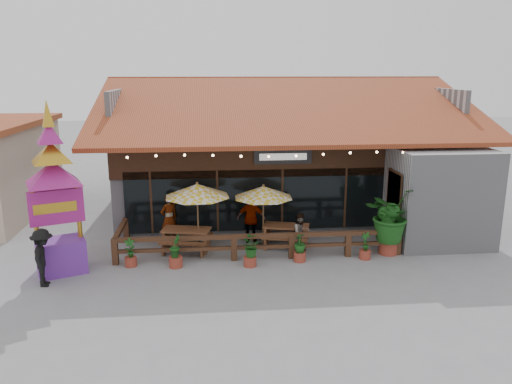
{
  "coord_description": "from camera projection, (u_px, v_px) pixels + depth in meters",
  "views": [
    {
      "loc": [
        -3.28,
        -16.64,
        6.38
      ],
      "look_at": [
        -1.55,
        1.5,
        1.91
      ],
      "focal_mm": 35.0,
      "sensor_mm": 36.0,
      "label": 1
    }
  ],
  "objects": [
    {
      "name": "umbrella_left",
      "position": [
        197.0,
        191.0,
        17.7
      ],
      "size": [
        3.02,
        3.02,
        2.54
      ],
      "color": "brown",
      "rests_on": "ground"
    },
    {
      "name": "planter_d",
      "position": [
        300.0,
        248.0,
        16.98
      ],
      "size": [
        0.54,
        0.54,
        1.02
      ],
      "color": "maroon",
      "rests_on": "ground"
    },
    {
      "name": "picnic_table_left",
      "position": [
        186.0,
        236.0,
        17.99
      ],
      "size": [
        1.97,
        1.79,
        0.82
      ],
      "color": "brown",
      "rests_on": "ground"
    },
    {
      "name": "pedestrian",
      "position": [
        43.0,
        258.0,
        14.99
      ],
      "size": [
        0.78,
        1.22,
        1.79
      ],
      "primitive_type": "imported",
      "rotation": [
        0.0,
        0.0,
        1.68
      ],
      "color": "black",
      "rests_on": "ground"
    },
    {
      "name": "patio_railing",
      "position": [
        241.0,
        241.0,
        17.3
      ],
      "size": [
        10.0,
        2.6,
        0.92
      ],
      "color": "#4B2A1A",
      "rests_on": "ground"
    },
    {
      "name": "diner_c",
      "position": [
        251.0,
        219.0,
        18.77
      ],
      "size": [
        1.16,
        0.68,
        1.86
      ],
      "primitive_type": "imported",
      "rotation": [
        0.0,
        0.0,
        2.92
      ],
      "color": "#3A1D12",
      "rests_on": "ground"
    },
    {
      "name": "planter_b",
      "position": [
        175.0,
        253.0,
        16.49
      ],
      "size": [
        0.45,
        0.48,
        1.11
      ],
      "color": "maroon",
      "rests_on": "ground"
    },
    {
      "name": "diner_a",
      "position": [
        169.0,
        219.0,
        18.7
      ],
      "size": [
        0.84,
        0.77,
        1.91
      ],
      "primitive_type": "imported",
      "rotation": [
        0.0,
        0.0,
        3.74
      ],
      "color": "#3A1D12",
      "rests_on": "ground"
    },
    {
      "name": "diner_b",
      "position": [
        301.0,
        233.0,
        17.85
      ],
      "size": [
        0.85,
        0.77,
        1.43
      ],
      "primitive_type": "imported",
      "rotation": [
        0.0,
        0.0,
        0.4
      ],
      "color": "#3A1D12",
      "rests_on": "ground"
    },
    {
      "name": "tropical_plant",
      "position": [
        390.0,
        216.0,
        17.48
      ],
      "size": [
        2.35,
        2.35,
        2.46
      ],
      "color": "maroon",
      "rests_on": "ground"
    },
    {
      "name": "ground",
      "position": [
        303.0,
        253.0,
        17.91
      ],
      "size": [
        100.0,
        100.0,
        0.0
      ],
      "primitive_type": "plane",
      "color": "gray",
      "rests_on": "ground"
    },
    {
      "name": "thai_sign_tower",
      "position": [
        54.0,
        177.0,
        15.46
      ],
      "size": [
        2.86,
        2.86,
        5.94
      ],
      "color": "#6A2A9A",
      "rests_on": "ground"
    },
    {
      "name": "umbrella_right",
      "position": [
        263.0,
        192.0,
        18.16
      ],
      "size": [
        2.93,
        2.93,
        2.35
      ],
      "color": "brown",
      "rests_on": "ground"
    },
    {
      "name": "planter_e",
      "position": [
        365.0,
        248.0,
        17.22
      ],
      "size": [
        0.39,
        0.41,
        0.97
      ],
      "color": "maroon",
      "rests_on": "ground"
    },
    {
      "name": "restaurant_building",
      "position": [
        284.0,
        160.0,
        23.8
      ],
      "size": [
        15.5,
        14.73,
        6.09
      ],
      "color": "#A3A2A7",
      "rests_on": "ground"
    },
    {
      "name": "picnic_table_right",
      "position": [
        286.0,
        232.0,
        18.49
      ],
      "size": [
        1.98,
        1.82,
        0.8
      ],
      "color": "brown",
      "rests_on": "ground"
    },
    {
      "name": "planter_c",
      "position": [
        250.0,
        250.0,
        16.54
      ],
      "size": [
        0.83,
        0.82,
        1.03
      ],
      "color": "maroon",
      "rests_on": "ground"
    },
    {
      "name": "planter_a",
      "position": [
        130.0,
        255.0,
        16.58
      ],
      "size": [
        0.4,
        0.4,
        0.98
      ],
      "color": "maroon",
      "rests_on": "ground"
    }
  ]
}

